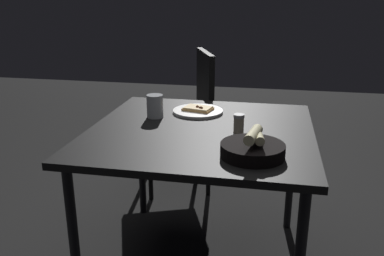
{
  "coord_description": "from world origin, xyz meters",
  "views": [
    {
      "loc": [
        0.3,
        -1.72,
        1.29
      ],
      "look_at": [
        -0.03,
        -0.06,
        0.73
      ],
      "focal_mm": 38.51,
      "sensor_mm": 36.0,
      "label": 1
    }
  ],
  "objects_px": {
    "pepper_shaker": "(239,125)",
    "chair_near": "(188,112)",
    "dining_table": "(201,141)",
    "bread_basket": "(253,149)",
    "beer_glass": "(155,107)",
    "pizza_plate": "(198,111)"
  },
  "relations": [
    {
      "from": "beer_glass",
      "to": "chair_near",
      "type": "height_order",
      "value": "chair_near"
    },
    {
      "from": "bread_basket",
      "to": "beer_glass",
      "type": "distance_m",
      "value": 0.65
    },
    {
      "from": "dining_table",
      "to": "pizza_plate",
      "type": "xyz_separation_m",
      "value": [
        -0.06,
        0.25,
        0.07
      ]
    },
    {
      "from": "pizza_plate",
      "to": "bread_basket",
      "type": "xyz_separation_m",
      "value": [
        0.3,
        -0.53,
        0.02
      ]
    },
    {
      "from": "dining_table",
      "to": "pizza_plate",
      "type": "height_order",
      "value": "pizza_plate"
    },
    {
      "from": "dining_table",
      "to": "beer_glass",
      "type": "distance_m",
      "value": 0.3
    },
    {
      "from": "chair_near",
      "to": "beer_glass",
      "type": "bearing_deg",
      "value": -90.55
    },
    {
      "from": "pepper_shaker",
      "to": "beer_glass",
      "type": "bearing_deg",
      "value": 159.41
    },
    {
      "from": "pizza_plate",
      "to": "chair_near",
      "type": "bearing_deg",
      "value": 106.25
    },
    {
      "from": "bread_basket",
      "to": "chair_near",
      "type": "height_order",
      "value": "chair_near"
    },
    {
      "from": "bread_basket",
      "to": "chair_near",
      "type": "relative_size",
      "value": 0.26
    },
    {
      "from": "pizza_plate",
      "to": "bread_basket",
      "type": "distance_m",
      "value": 0.61
    },
    {
      "from": "pizza_plate",
      "to": "pepper_shaker",
      "type": "bearing_deg",
      "value": -50.32
    },
    {
      "from": "bread_basket",
      "to": "dining_table",
      "type": "bearing_deg",
      "value": 130.49
    },
    {
      "from": "dining_table",
      "to": "bread_basket",
      "type": "distance_m",
      "value": 0.39
    },
    {
      "from": "chair_near",
      "to": "pepper_shaker",
      "type": "bearing_deg",
      "value": -65.49
    },
    {
      "from": "beer_glass",
      "to": "pepper_shaker",
      "type": "relative_size",
      "value": 1.32
    },
    {
      "from": "dining_table",
      "to": "beer_glass",
      "type": "bearing_deg",
      "value": 152.81
    },
    {
      "from": "pizza_plate",
      "to": "chair_near",
      "type": "distance_m",
      "value": 0.68
    },
    {
      "from": "bread_basket",
      "to": "chair_near",
      "type": "bearing_deg",
      "value": 112.79
    },
    {
      "from": "bread_basket",
      "to": "beer_glass",
      "type": "xyz_separation_m",
      "value": [
        -0.49,
        0.42,
        0.02
      ]
    },
    {
      "from": "pepper_shaker",
      "to": "chair_near",
      "type": "xyz_separation_m",
      "value": [
        -0.41,
        0.9,
        -0.22
      ]
    }
  ]
}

